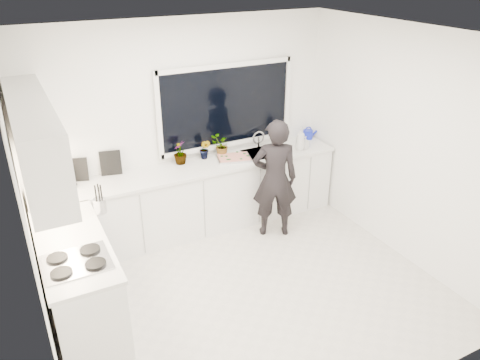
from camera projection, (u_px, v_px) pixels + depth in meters
floor at (248, 291)px, 5.15m from camera, size 4.00×3.50×0.02m
wall_back at (183, 127)px, 5.97m from camera, size 4.00×0.02×2.70m
wall_left at (27, 230)px, 3.73m from camera, size 0.02×3.50×2.70m
wall_right at (402, 145)px, 5.39m from camera, size 0.02×3.50×2.70m
ceiling at (250, 35)px, 3.97m from camera, size 4.00×3.50×0.02m
window at (226, 106)px, 6.10m from camera, size 1.80×0.02×1.00m
base_cabinets_back at (195, 200)px, 6.11m from camera, size 3.92×0.58×0.88m
base_cabinets_left at (80, 284)px, 4.54m from camera, size 0.58×1.60×0.88m
countertop_back at (194, 168)px, 5.91m from camera, size 3.94×0.62×0.04m
countertop_left at (72, 244)px, 4.34m from camera, size 0.62×1.60×0.04m
upper_cabinets at (35, 139)px, 4.16m from camera, size 0.34×2.10×0.70m
sink at (266, 155)px, 6.36m from camera, size 0.58×0.42×0.14m
faucet at (259, 140)px, 6.45m from camera, size 0.03×0.03×0.22m
stovetop at (76, 262)px, 4.04m from camera, size 0.56×0.48×0.03m
person at (275, 179)px, 5.88m from camera, size 0.67×0.57×1.57m
pizza_tray at (234, 158)px, 6.10m from camera, size 0.50×0.42×0.03m
pizza at (234, 157)px, 6.10m from camera, size 0.46×0.38×0.01m
watering_can at (308, 134)px, 6.77m from camera, size 0.15×0.15×0.13m
paper_towel_roll at (68, 177)px, 5.31m from camera, size 0.14×0.14×0.26m
knife_block at (47, 181)px, 5.26m from camera, size 0.15×0.13×0.22m
utensil_crock at (100, 206)px, 4.81m from camera, size 0.16×0.16×0.16m
picture_frame_large at (78, 170)px, 5.48m from camera, size 0.22×0.08×0.28m
picture_frame_small at (111, 163)px, 5.63m from camera, size 0.25×0.07×0.30m
herb_plants at (206, 148)px, 6.08m from camera, size 0.83×0.26×0.30m
soap_bottles at (301, 139)px, 6.35m from camera, size 0.23×0.17×0.32m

